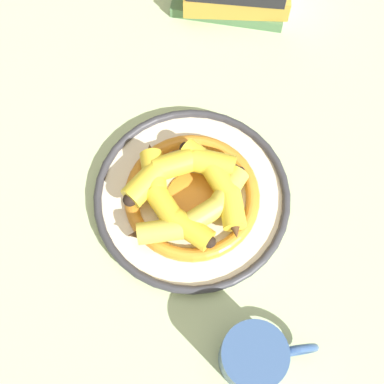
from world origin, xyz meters
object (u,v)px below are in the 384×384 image
Objects in this scene: coffee_mug at (255,356)px; banana_c at (195,214)px; decorative_bowl at (192,197)px; banana_a at (181,170)px; banana_d at (219,184)px; banana_b at (169,199)px.

banana_c is at bearing 103.99° from coffee_mug.
banana_a reaches higher than decorative_bowl.
banana_d reaches higher than decorative_bowl.
banana_d is (-0.07, -0.04, 0.00)m from banana_b.
banana_a is 1.21× the size of banana_d.
decorative_bowl is 1.70× the size of banana_a.
decorative_bowl is at bearing 71.14° from banana_d.
banana_c is (-0.03, 0.06, -0.00)m from banana_a.
banana_c is 0.21m from coffee_mug.
coffee_mug is at bearing 160.67° from banana_d.
decorative_bowl is at bearing 63.01° from banana_c.
decorative_bowl is 0.05m from banana_d.
banana_c is at bearing 89.13° from banana_a.
banana_a is 1.14× the size of banana_b.
banana_a is 0.29m from coffee_mug.
coffee_mug is at bearing 92.59° from banana_a.
banana_b is at bearing 51.49° from banana_a.
banana_b is 0.04m from banana_c.
banana_c is (-0.04, 0.01, -0.00)m from banana_b.
banana_d is at bearing -159.03° from decorative_bowl.
banana_b is 1.06× the size of banana_d.
banana_d is (-0.06, 0.01, -0.00)m from banana_a.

